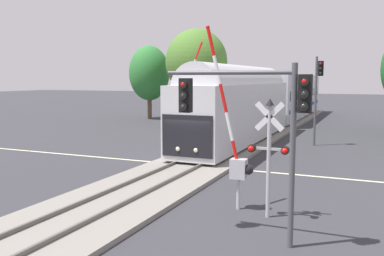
# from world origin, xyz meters

# --- Properties ---
(ground_plane) EXTENTS (220.00, 220.00, 0.00)m
(ground_plane) POSITION_xyz_m (0.00, 0.00, 0.00)
(ground_plane) COLOR #333338
(road_centre_stripe) EXTENTS (44.00, 0.20, 0.01)m
(road_centre_stripe) POSITION_xyz_m (0.00, 0.00, 0.00)
(road_centre_stripe) COLOR beige
(road_centre_stripe) RESTS_ON ground
(railway_track) EXTENTS (4.40, 80.00, 0.32)m
(railway_track) POSITION_xyz_m (0.00, 0.00, 0.10)
(railway_track) COLOR gray
(railway_track) RESTS_ON ground
(commuter_train) EXTENTS (3.04, 40.93, 5.16)m
(commuter_train) POSITION_xyz_m (0.00, 18.03, 2.79)
(commuter_train) COLOR silver
(commuter_train) RESTS_ON railway_track
(crossing_gate_near) EXTENTS (1.78, 0.40, 6.43)m
(crossing_gate_near) POSITION_xyz_m (4.27, -6.23, 2.02)
(crossing_gate_near) COLOR #B7B7BC
(crossing_gate_near) RESTS_ON ground
(crossing_signal_mast) EXTENTS (1.36, 0.44, 3.95)m
(crossing_signal_mast) POSITION_xyz_m (5.52, -6.72, 2.41)
(crossing_signal_mast) COLOR #B2B2B7
(crossing_signal_mast) RESTS_ON ground
(crossing_gate_far) EXTENTS (2.88, 0.40, 7.01)m
(crossing_gate_far) POSITION_xyz_m (-4.09, 6.23, 2.19)
(crossing_gate_far) COLOR #B7B7BC
(crossing_gate_far) RESTS_ON ground
(traffic_signal_far_side) EXTENTS (0.53, 0.38, 6.05)m
(traffic_signal_far_side) POSITION_xyz_m (5.06, 9.47, 4.04)
(traffic_signal_far_side) COLOR #4C4C51
(traffic_signal_far_side) RESTS_ON ground
(traffic_signal_near_right) EXTENTS (4.12, 0.38, 5.00)m
(traffic_signal_near_right) POSITION_xyz_m (5.62, -8.97, 3.74)
(traffic_signal_near_right) COLOR #4C4C51
(traffic_signal_near_right) RESTS_ON ground
(pine_left_background) EXTENTS (4.55, 4.55, 8.22)m
(pine_left_background) POSITION_xyz_m (-14.83, 21.94, 5.13)
(pine_left_background) COLOR brown
(pine_left_background) RESTS_ON ground
(oak_behind_train) EXTENTS (6.19, 6.19, 9.49)m
(oak_behind_train) POSITION_xyz_m (-7.95, 19.26, 6.18)
(oak_behind_train) COLOR brown
(oak_behind_train) RESTS_ON ground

